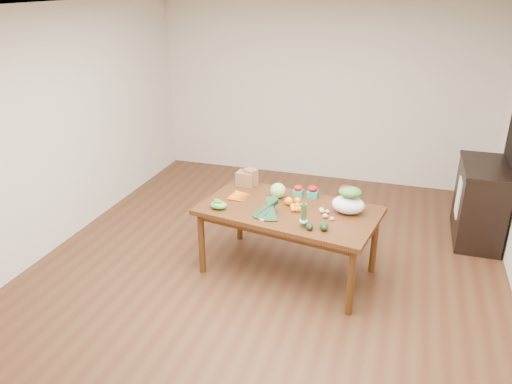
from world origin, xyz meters
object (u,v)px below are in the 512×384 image
(kale_bunch, at_px, (267,210))
(asparagus_bundle, at_px, (304,215))
(salad_bag, at_px, (348,201))
(dining_table, at_px, (288,241))
(cabbage, at_px, (278,191))
(paper_bag, at_px, (246,177))
(cabinet, at_px, (480,202))
(mandarin_cluster, at_px, (297,206))

(kale_bunch, xyz_separation_m, asparagus_bundle, (0.39, -0.10, 0.05))
(asparagus_bundle, xyz_separation_m, salad_bag, (0.36, 0.43, 0.00))
(dining_table, relative_size, kale_bunch, 4.46)
(kale_bunch, bearing_deg, asparagus_bundle, -4.68)
(cabbage, distance_m, asparagus_bundle, 0.72)
(paper_bag, bearing_deg, cabinet, 20.30)
(paper_bag, xyz_separation_m, cabbage, (0.44, -0.23, -0.01))
(cabbage, bearing_deg, kale_bunch, -88.32)
(dining_table, xyz_separation_m, kale_bunch, (-0.17, -0.25, 0.45))
(cabinet, bearing_deg, mandarin_cluster, -142.73)
(mandarin_cluster, bearing_deg, salad_bag, 10.59)
(cabinet, height_order, asparagus_bundle, asparagus_bundle)
(dining_table, bearing_deg, paper_bag, 152.51)
(mandarin_cluster, distance_m, kale_bunch, 0.35)
(asparagus_bundle, bearing_deg, kale_bunch, 175.32)
(cabinet, distance_m, mandarin_cluster, 2.41)
(dining_table, xyz_separation_m, cabinet, (1.99, 1.43, 0.10))
(mandarin_cluster, height_order, salad_bag, salad_bag)
(cabinet, relative_size, asparagus_bundle, 4.08)
(dining_table, height_order, paper_bag, paper_bag)
(mandarin_cluster, xyz_separation_m, asparagus_bundle, (0.14, -0.34, 0.08))
(cabbage, height_order, mandarin_cluster, cabbage)
(paper_bag, bearing_deg, dining_table, -37.13)
(cabbage, height_order, salad_bag, salad_bag)
(kale_bunch, bearing_deg, salad_bag, 33.40)
(cabbage, relative_size, asparagus_bundle, 0.66)
(dining_table, distance_m, cabbage, 0.54)
(dining_table, bearing_deg, mandarin_cluster, -0.13)
(dining_table, relative_size, cabbage, 10.76)
(mandarin_cluster, xyz_separation_m, kale_bunch, (-0.25, -0.24, 0.04))
(mandarin_cluster, height_order, asparagus_bundle, asparagus_bundle)
(cabinet, bearing_deg, kale_bunch, -141.98)
(cabbage, bearing_deg, salad_bag, -11.42)
(kale_bunch, height_order, salad_bag, salad_bag)
(asparagus_bundle, relative_size, salad_bag, 0.76)
(paper_bag, relative_size, mandarin_cluster, 1.52)
(kale_bunch, bearing_deg, cabbage, 101.32)
(cabinet, relative_size, salad_bag, 3.12)
(paper_bag, xyz_separation_m, asparagus_bundle, (0.84, -0.82, 0.03))
(cabbage, xyz_separation_m, kale_bunch, (0.01, -0.49, -0.00))
(mandarin_cluster, distance_m, asparagus_bundle, 0.37)
(paper_bag, xyz_separation_m, salad_bag, (1.20, -0.39, 0.03))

